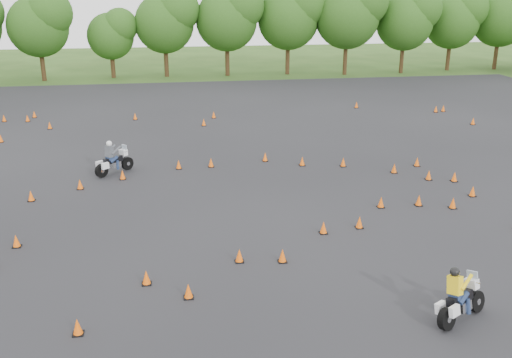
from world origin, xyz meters
The scene contains 6 objects.
ground centered at (0.00, 0.00, 0.00)m, with size 140.00×140.00×0.00m, color #2D5119.
asphalt_pad centered at (0.00, 6.00, 0.01)m, with size 62.00×62.00×0.00m, color black.
treeline centered at (2.40, 35.21, 4.52)m, with size 86.77×31.89×10.21m.
traffic_cones centered at (-0.12, 5.56, 0.23)m, with size 36.30×33.41×0.45m.
rider_grey centered at (-6.29, 9.40, 0.86)m, with size 2.22×0.68×1.71m, color #46494F, non-canonical shape.
rider_yellow centered at (4.38, -5.61, 0.81)m, with size 2.09×0.64×1.62m, color yellow, non-canonical shape.
Camera 1 is at (-3.50, -18.40, 8.98)m, focal length 40.00 mm.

